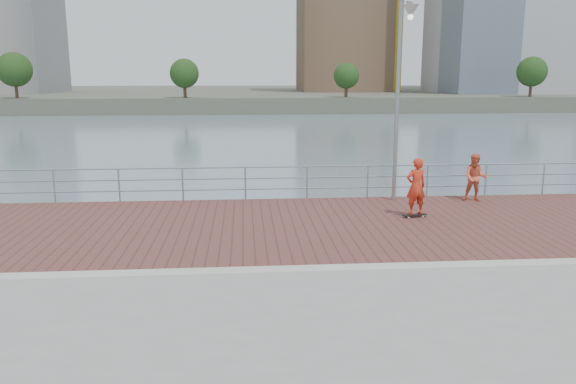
{
  "coord_description": "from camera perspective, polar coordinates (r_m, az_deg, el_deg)",
  "views": [
    {
      "loc": [
        -1.04,
        -11.28,
        4.11
      ],
      "look_at": [
        0.0,
        2.0,
        1.3
      ],
      "focal_mm": 35.0,
      "sensor_mm": 36.0,
      "label": 1
    }
  ],
  "objects": [
    {
      "name": "brick_lane",
      "position": [
        15.47,
        -0.46,
        -3.46
      ],
      "size": [
        40.0,
        6.8,
        0.02
      ],
      "primitive_type": "cube",
      "color": "brown",
      "rests_on": "seawall"
    },
    {
      "name": "skateboard",
      "position": [
        16.76,
        12.74,
        -2.29
      ],
      "size": [
        0.73,
        0.31,
        0.08
      ],
      "rotation": [
        0.0,
        0.0,
        0.18
      ],
      "color": "black",
      "rests_on": "brick_lane"
    },
    {
      "name": "shoreline_trees",
      "position": [
        89.4,
        -13.86,
        11.82
      ],
      "size": [
        109.97,
        5.19,
        6.92
      ],
      "color": "#473323",
      "rests_on": "far_shore"
    },
    {
      "name": "skateboarder",
      "position": [
        16.57,
        12.88,
        0.57
      ],
      "size": [
        0.67,
        0.5,
        1.66
      ],
      "primitive_type": "imported",
      "rotation": [
        0.0,
        0.0,
        3.32
      ],
      "color": "red",
      "rests_on": "skateboard"
    },
    {
      "name": "street_lamp",
      "position": [
        17.99,
        11.61,
        13.09
      ],
      "size": [
        0.47,
        1.36,
        6.41
      ],
      "color": "gray",
      "rests_on": "brick_lane"
    },
    {
      "name": "far_shore",
      "position": [
        133.87,
        -4.08,
        9.8
      ],
      "size": [
        320.0,
        95.0,
        2.5
      ],
      "primitive_type": "cube",
      "color": "#4C5142",
      "rests_on": "ground"
    },
    {
      "name": "guardrail",
      "position": [
        18.62,
        -1.2,
        1.33
      ],
      "size": [
        39.06,
        0.06,
        1.13
      ],
      "color": "#8C9EA8",
      "rests_on": "brick_lane"
    },
    {
      "name": "curb",
      "position": [
        12.04,
        0.75,
        -7.9
      ],
      "size": [
        40.0,
        0.4,
        0.06
      ],
      "primitive_type": "cube",
      "color": "#B7B5AD",
      "rests_on": "seawall"
    },
    {
      "name": "bystander",
      "position": [
        19.26,
        18.5,
        1.39
      ],
      "size": [
        0.92,
        0.82,
        1.55
      ],
      "primitive_type": "imported",
      "rotation": [
        0.0,
        0.0,
        -0.37
      ],
      "color": "#DF6341",
      "rests_on": "brick_lane"
    },
    {
      "name": "water",
      "position": [
        12.87,
        0.72,
        -16.43
      ],
      "size": [
        400.0,
        400.0,
        0.0
      ],
      "primitive_type": "plane",
      "color": "slate",
      "rests_on": "ground"
    }
  ]
}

